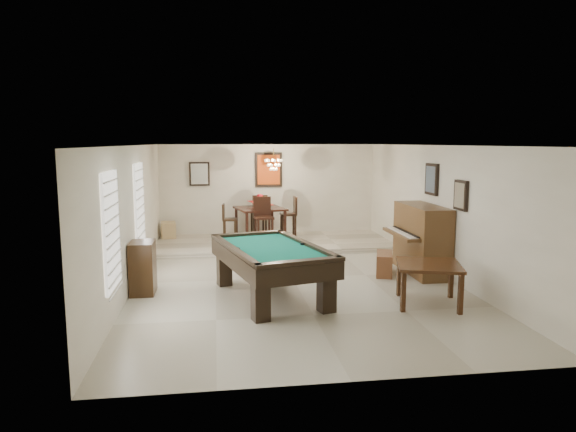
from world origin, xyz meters
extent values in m
cube|color=beige|center=(0.00, 0.00, -0.01)|extent=(6.00, 9.00, 0.02)
cube|color=silver|center=(0.00, 4.50, 1.30)|extent=(6.00, 0.04, 2.60)
cube|color=silver|center=(0.00, -4.50, 1.30)|extent=(6.00, 0.04, 2.60)
cube|color=silver|center=(-3.00, 0.00, 1.30)|extent=(0.04, 9.00, 2.60)
cube|color=silver|center=(3.00, 0.00, 1.30)|extent=(0.04, 9.00, 2.60)
cube|color=white|center=(0.00, 0.00, 2.60)|extent=(6.00, 9.00, 0.04)
cube|color=beige|center=(0.00, 3.25, 0.06)|extent=(6.00, 2.50, 0.12)
cube|color=white|center=(-2.97, -2.20, 1.40)|extent=(0.06, 1.00, 1.70)
cube|color=white|center=(-2.97, 0.60, 1.40)|extent=(0.06, 1.00, 1.70)
cube|color=brown|center=(1.89, 0.01, 0.22)|extent=(0.54, 0.85, 0.44)
cube|color=black|center=(-2.77, -0.66, 0.46)|extent=(0.41, 0.62, 0.93)
cube|color=tan|center=(-2.74, 4.07, 0.33)|extent=(0.43, 0.51, 0.42)
cube|color=#D84C14|center=(0.00, 4.46, 1.90)|extent=(0.75, 0.06, 0.95)
cube|color=white|center=(-1.90, 4.46, 1.80)|extent=(0.55, 0.06, 0.65)
cube|color=slate|center=(2.96, 0.30, 1.90)|extent=(0.06, 0.55, 0.65)
cube|color=gray|center=(2.96, -1.00, 1.70)|extent=(0.06, 0.45, 0.55)
camera|label=1|loc=(-1.47, -9.77, 2.67)|focal=32.00mm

